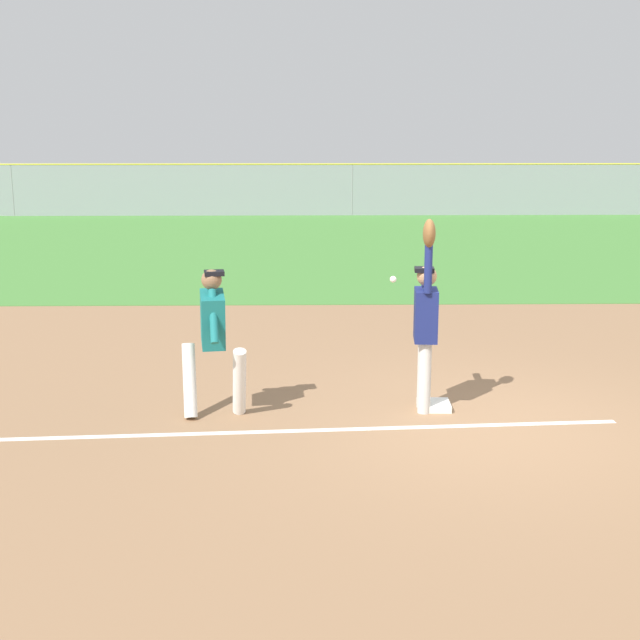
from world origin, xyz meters
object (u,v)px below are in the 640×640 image
at_px(first_base, 434,405).
at_px(runner, 213,333).
at_px(parked_car_blue, 180,192).
at_px(baseball, 393,279).
at_px(parked_car_white, 578,191).
at_px(fielder, 426,318).
at_px(parked_car_red, 324,191).
at_px(parked_car_black, 449,191).

bearing_deg(first_base, runner, -174.83).
relative_size(runner, parked_car_blue, 0.38).
relative_size(first_base, baseball, 5.14).
height_order(first_base, baseball, baseball).
distance_m(first_base, parked_car_white, 30.14).
xyz_separation_m(fielder, parked_car_white, (10.87, 28.22, -0.45)).
distance_m(fielder, parked_car_red, 28.23).
bearing_deg(first_base, parked_car_red, 91.27).
bearing_deg(parked_car_white, parked_car_black, -177.41).
bearing_deg(fielder, parked_car_red, -83.89).
bearing_deg(parked_car_black, parked_car_red, -179.97).
bearing_deg(first_base, fielder, -155.17).
distance_m(first_base, parked_car_blue, 28.71).
relative_size(first_base, parked_car_white, 0.08).
xyz_separation_m(baseball, parked_car_red, (-0.09, 28.41, -0.93)).
bearing_deg(parked_car_blue, parked_car_white, 3.44).
distance_m(fielder, baseball, 0.66).
distance_m(runner, parked_car_blue, 28.42).
height_order(runner, parked_car_white, runner).
bearing_deg(parked_car_blue, baseball, -74.72).
bearing_deg(parked_car_blue, runner, -78.71).
bearing_deg(baseball, fielder, 24.64).
bearing_deg(runner, first_base, -3.57).
bearing_deg(parked_car_white, runner, -112.15).
bearing_deg(first_base, parked_car_black, 80.04).
relative_size(parked_car_blue, parked_car_white, 1.00).
distance_m(baseball, parked_car_black, 28.98).
xyz_separation_m(parked_car_red, parked_car_white, (11.36, -0.00, 0.00)).
bearing_deg(baseball, parked_car_white, 68.35).
bearing_deg(runner, parked_car_blue, 90.11).
xyz_separation_m(first_base, runner, (-2.57, -0.23, 0.96)).
distance_m(fielder, runner, 2.45).
height_order(parked_car_blue, parked_car_black, same).
xyz_separation_m(runner, parked_car_red, (1.94, 28.39, -0.32)).
height_order(first_base, parked_car_white, parked_car_white).
relative_size(parked_car_red, parked_car_black, 1.04).
distance_m(fielder, parked_car_blue, 28.73).
bearing_deg(parked_car_blue, parked_car_black, 4.10).
bearing_deg(parked_car_black, runner, -105.16).
bearing_deg(baseball, parked_car_red, 90.17).
bearing_deg(runner, fielder, -4.73).
bearing_deg(parked_car_blue, fielder, -73.85).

